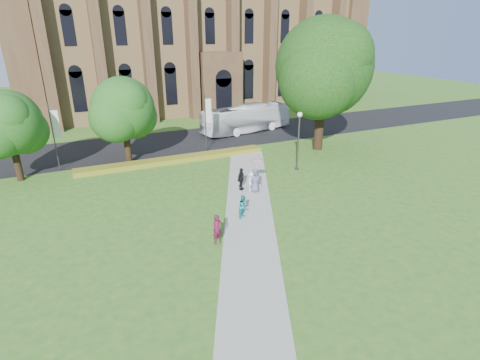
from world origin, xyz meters
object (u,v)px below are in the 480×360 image
large_tree (324,67)px  tour_coach (246,119)px  pedestrian_0 (217,229)px  streetlamp (299,134)px

large_tree → tour_coach: 12.40m
large_tree → pedestrian_0: large_tree is taller
streetlamp → large_tree: large_tree is taller
streetlamp → tour_coach: streetlamp is taller
streetlamp → large_tree: (5.50, 4.50, 5.07)m
large_tree → pedestrian_0: (-16.67, -13.34, -7.42)m
tour_coach → pedestrian_0: tour_coach is taller
large_tree → streetlamp: bearing=-140.7°
streetlamp → pedestrian_0: bearing=-141.6°
tour_coach → large_tree: bearing=-169.3°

